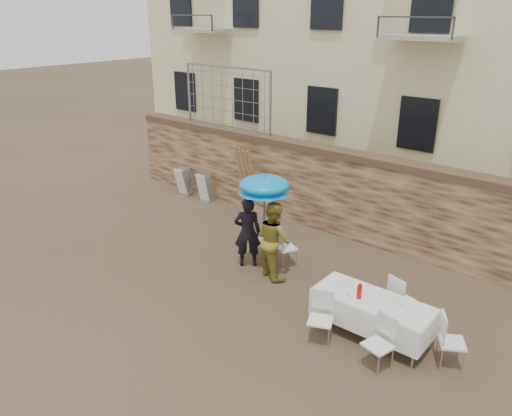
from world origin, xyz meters
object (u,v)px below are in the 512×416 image
Objects in this scene: couple_chair_left at (263,238)px; banquet_table at (373,301)px; couple_chair_right at (286,247)px; table_chair_side at (452,341)px; woman_dress at (274,240)px; soda_bottle at (359,292)px; chair_stack_left at (188,180)px; man_suit at (247,232)px; table_chair_back at (401,298)px; table_chair_front_left at (320,319)px; chair_stack_right at (208,186)px; table_chair_front_right at (378,344)px; umbrella at (264,188)px.

couple_chair_left is 3.68m from banquet_table.
table_chair_side is (4.17, -1.10, 0.00)m from couple_chair_right.
woman_dress reaches higher than soda_bottle.
soda_bottle is at bearing -22.63° from chair_stack_left.
man_suit is at bearing 69.51° from couple_chair_left.
table_chair_front_left is at bearing 79.00° from table_chair_back.
woman_dress is at bearing -29.09° from chair_stack_right.
man_suit is 4.22m from table_chair_front_right.
table_chair_back reaches higher than chair_stack_right.
couple_chair_left is 3.69m from table_chair_back.
man_suit is 0.96m from couple_chair_right.
table_chair_front_left is (2.47, -1.50, -1.48)m from umbrella.
banquet_table is 2.19× the size of table_chair_back.
man_suit is at bearing 174.69° from table_chair_front_right.
table_chair_front_left is at bearing -30.55° from chair_stack_right.
couple_chair_right is at bearing 163.30° from table_chair_front_right.
table_chair_front_left is (-0.40, -0.60, -0.43)m from soda_bottle.
woman_dress is at bearing 137.95° from man_suit.
couple_chair_right is at bearing 152.25° from soda_bottle.
umbrella is at bearing 5.92° from woman_dress.
couple_chair_left is 1.00× the size of table_chair_front_right.
chair_stack_left is at bearing 180.00° from chair_stack_right.
table_chair_back is at bearing 0.87° from umbrella.
banquet_table is 7.85m from chair_stack_right.
table_chair_front_left is at bearing 125.28° from couple_chair_left.
table_chair_front_right is at bearing 118.50° from man_suit.
banquet_table is (3.07, -0.75, -1.23)m from umbrella.
table_chair_back is at bearing 38.85° from table_chair_front_left.
banquet_table is 0.99m from table_chair_front_left.
banquet_table is 2.19× the size of table_chair_side.
table_chair_front_left is at bearing -128.66° from banquet_table.
banquet_table is (3.47, -0.65, -0.10)m from man_suit.
woman_dress is 1.89× the size of chair_stack_left.
table_chair_front_left is 1.00× the size of table_chair_side.
chair_stack_left is (-7.49, 3.89, -0.02)m from table_chair_front_left.
banquet_table is 0.94m from table_chair_front_right.
umbrella is 2.16× the size of couple_chair_right.
table_chair_front_left reaches higher than chair_stack_right.
couple_chair_left is at bearing 167.95° from table_chair_front_right.
couple_chair_right is at bearing 45.36° from table_chair_side.
table_chair_back is at bearing -15.76° from chair_stack_left.
woman_dress is 0.68m from couple_chair_right.
banquet_table is (2.77, -1.20, 0.25)m from couple_chair_right.
chair_stack_left is at bearing -43.25° from couple_chair_left.
table_chair_front_left is at bearing 162.99° from couple_chair_right.
couple_chair_left is at bearing 160.90° from banquet_table.
woman_dress is at bearing 162.36° from soda_bottle.
man_suit reaches higher than table_chair_front_right.
woman_dress reaches higher than couple_chair_left.
soda_bottle is at bearing 124.18° from man_suit.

